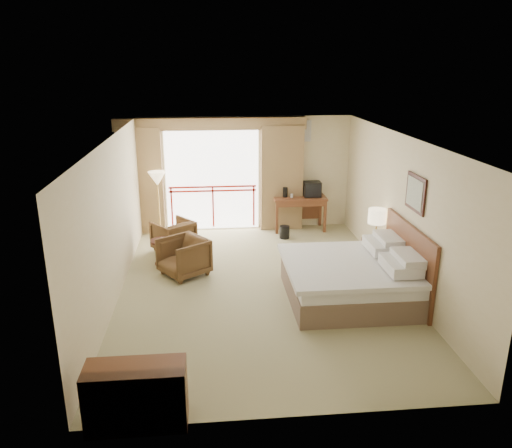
{
  "coord_description": "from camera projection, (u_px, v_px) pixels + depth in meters",
  "views": [
    {
      "loc": [
        -0.88,
        -8.21,
        3.88
      ],
      "look_at": [
        -0.05,
        0.4,
        1.08
      ],
      "focal_mm": 35.0,
      "sensor_mm": 36.0,
      "label": 1
    }
  ],
  "objects": [
    {
      "name": "hvac_vent",
      "position": [
        301.0,
        131.0,
        11.73
      ],
      "size": [
        0.5,
        0.04,
        0.5
      ],
      "primitive_type": "cube",
      "color": "silver",
      "rests_on": "wall_back"
    },
    {
      "name": "dresser",
      "position": [
        136.0,
        396.0,
        5.51
      ],
      "size": [
        1.11,
        0.47,
        0.74
      ],
      "rotation": [
        0.0,
        0.0,
        0.02
      ],
      "color": "#582C1A",
      "rests_on": "floor"
    },
    {
      "name": "wall_left",
      "position": [
        114.0,
        220.0,
        8.4
      ],
      "size": [
        0.0,
        7.0,
        7.0
      ],
      "primitive_type": "plane",
      "rotation": [
        1.57,
        0.0,
        1.57
      ],
      "color": "beige",
      "rests_on": "ground"
    },
    {
      "name": "headboard",
      "position": [
        408.0,
        261.0,
        8.5
      ],
      "size": [
        0.06,
        2.1,
        1.3
      ],
      "primitive_type": "cube",
      "color": "#582C1A",
      "rests_on": "wall_right"
    },
    {
      "name": "cup",
      "position": [
        292.0,
        196.0,
        11.85
      ],
      "size": [
        0.07,
        0.07,
        0.09
      ],
      "primitive_type": "cylinder",
      "rotation": [
        0.0,
        0.0,
        0.12
      ],
      "color": "white",
      "rests_on": "desk"
    },
    {
      "name": "curtain_left",
      "position": [
        141.0,
        181.0,
        11.61
      ],
      "size": [
        1.0,
        0.26,
        2.5
      ],
      "primitive_type": "cube",
      "color": "olive",
      "rests_on": "wall_back"
    },
    {
      "name": "wall_front",
      "position": [
        296.0,
        312.0,
        5.32
      ],
      "size": [
        5.0,
        0.0,
        5.0
      ],
      "primitive_type": "plane",
      "rotation": [
        -1.57,
        0.0,
        0.0
      ],
      "color": "beige",
      "rests_on": "ground"
    },
    {
      "name": "wall_right",
      "position": [
        401.0,
        212.0,
        8.86
      ],
      "size": [
        0.0,
        7.0,
        7.0
      ],
      "primitive_type": "plane",
      "rotation": [
        1.57,
        0.0,
        -1.57
      ],
      "color": "beige",
      "rests_on": "ground"
    },
    {
      "name": "desk",
      "position": [
        299.0,
        203.0,
        12.04
      ],
      "size": [
        1.26,
        0.61,
        0.82
      ],
      "rotation": [
        0.0,
        0.0,
        0.03
      ],
      "color": "#582C1A",
      "rests_on": "floor"
    },
    {
      "name": "framed_art",
      "position": [
        415.0,
        193.0,
        8.13
      ],
      "size": [
        0.04,
        0.72,
        0.6
      ],
      "color": "black",
      "rests_on": "wall_right"
    },
    {
      "name": "tv",
      "position": [
        312.0,
        189.0,
        11.9
      ],
      "size": [
        0.4,
        0.32,
        0.36
      ],
      "rotation": [
        0.0,
        0.0,
        -0.08
      ],
      "color": "black",
      "rests_on": "desk"
    },
    {
      "name": "table_lamp",
      "position": [
        377.0,
        217.0,
        9.54
      ],
      "size": [
        0.34,
        0.34,
        0.6
      ],
      "rotation": [
        0.0,
        0.0,
        0.36
      ],
      "color": "tan",
      "rests_on": "nightstand"
    },
    {
      "name": "valance",
      "position": [
        211.0,
        124.0,
        11.39
      ],
      "size": [
        4.4,
        0.22,
        0.28
      ],
      "primitive_type": "cube",
      "color": "olive",
      "rests_on": "wall_back"
    },
    {
      "name": "armchair_far",
      "position": [
        174.0,
        251.0,
        10.78
      ],
      "size": [
        1.05,
        1.05,
        0.69
      ],
      "primitive_type": "imported",
      "rotation": [
        0.0,
        0.0,
        -2.48
      ],
      "color": "#4A311C",
      "rests_on": "floor"
    },
    {
      "name": "armchair_near",
      "position": [
        185.0,
        275.0,
        9.58
      ],
      "size": [
        1.11,
        1.11,
        0.73
      ],
      "primitive_type": "imported",
      "rotation": [
        0.0,
        0.0,
        -0.95
      ],
      "color": "#4A311C",
      "rests_on": "floor"
    },
    {
      "name": "phone",
      "position": [
        376.0,
        242.0,
        9.48
      ],
      "size": [
        0.18,
        0.14,
        0.08
      ],
      "primitive_type": "cube",
      "rotation": [
        0.0,
        0.0,
        -0.06
      ],
      "color": "black",
      "rests_on": "nightstand"
    },
    {
      "name": "balcony_railing",
      "position": [
        213.0,
        196.0,
        12.0
      ],
      "size": [
        2.09,
        0.03,
        1.02
      ],
      "color": "#AB1B0E",
      "rests_on": "wall_back"
    },
    {
      "name": "coffee_maker",
      "position": [
        285.0,
        192.0,
        11.87
      ],
      "size": [
        0.12,
        0.12,
        0.24
      ],
      "primitive_type": "cylinder",
      "rotation": [
        0.0,
        0.0,
        0.03
      ],
      "color": "black",
      "rests_on": "desk"
    },
    {
      "name": "ceiling",
      "position": [
        261.0,
        138.0,
        8.21
      ],
      "size": [
        7.0,
        7.0,
        0.0
      ],
      "primitive_type": "plane",
      "rotation": [
        3.14,
        0.0,
        0.0
      ],
      "color": "white",
      "rests_on": "wall_back"
    },
    {
      "name": "floor",
      "position": [
        261.0,
        287.0,
        9.05
      ],
      "size": [
        7.0,
        7.0,
        0.0
      ],
      "primitive_type": "plane",
      "color": "#999367",
      "rests_on": "ground"
    },
    {
      "name": "nightstand",
      "position": [
        375.0,
        255.0,
        9.73
      ],
      "size": [
        0.44,
        0.52,
        0.6
      ],
      "primitive_type": "cube",
      "rotation": [
        0.0,
        0.0,
        0.04
      ],
      "color": "#582C1A",
      "rests_on": "floor"
    },
    {
      "name": "side_table",
      "position": [
        163.0,
        248.0,
        9.97
      ],
      "size": [
        0.47,
        0.47,
        0.51
      ],
      "rotation": [
        0.0,
        0.0,
        0.28
      ],
      "color": "black",
      "rests_on": "floor"
    },
    {
      "name": "book",
      "position": [
        162.0,
        240.0,
        9.92
      ],
      "size": [
        0.23,
        0.25,
        0.02
      ],
      "primitive_type": "imported",
      "rotation": [
        0.0,
        0.0,
        0.45
      ],
      "color": "white",
      "rests_on": "side_table"
    },
    {
      "name": "wastebasket",
      "position": [
        285.0,
        232.0,
        11.54
      ],
      "size": [
        0.26,
        0.26,
        0.29
      ],
      "primitive_type": "cylinder",
      "rotation": [
        0.0,
        0.0,
        0.13
      ],
      "color": "black",
      "rests_on": "floor"
    },
    {
      "name": "floor_lamp",
      "position": [
        157.0,
        181.0,
        11.22
      ],
      "size": [
        0.4,
        0.4,
        1.56
      ],
      "rotation": [
        0.0,
        0.0,
        -0.36
      ],
      "color": "tan",
      "rests_on": "floor"
    },
    {
      "name": "balcony_door",
      "position": [
        212.0,
        180.0,
        11.9
      ],
      "size": [
        2.4,
        0.0,
        2.4
      ],
      "primitive_type": "plane",
      "rotation": [
        1.57,
        0.0,
        0.0
      ],
      "color": "white",
      "rests_on": "wall_back"
    },
    {
      "name": "wall_back",
      "position": [
        246.0,
        173.0,
        11.94
      ],
      "size": [
        5.0,
        0.0,
        5.0
      ],
      "primitive_type": "plane",
      "rotation": [
        1.57,
        0.0,
        0.0
      ],
      "color": "beige",
      "rests_on": "ground"
    },
    {
      "name": "curtain_right",
      "position": [
        282.0,
        178.0,
        11.91
      ],
      "size": [
        1.0,
        0.26,
        2.5
      ],
      "primitive_type": "cube",
      "color": "olive",
      "rests_on": "wall_back"
    },
    {
      "name": "bed",
      "position": [
        352.0,
        278.0,
        8.5
      ],
      "size": [
        2.13,
        2.06,
        0.97
      ],
      "color": "brown",
      "rests_on": "floor"
    }
  ]
}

